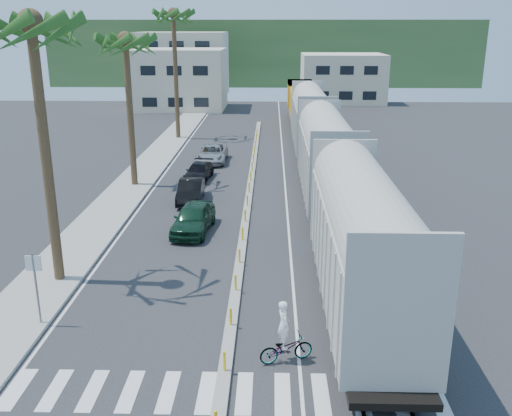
# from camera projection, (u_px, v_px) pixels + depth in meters

# --- Properties ---
(ground) EXTENTS (140.00, 140.00, 0.00)m
(ground) POSITION_uv_depth(u_px,v_px,m) (227.00, 357.00, 19.79)
(ground) COLOR #28282B
(ground) RESTS_ON ground
(sidewalk) EXTENTS (3.00, 90.00, 0.15)m
(sidewalk) POSITION_uv_depth(u_px,v_px,m) (141.00, 174.00, 43.78)
(sidewalk) COLOR gray
(sidewalk) RESTS_ON ground
(rails) EXTENTS (1.56, 100.00, 0.06)m
(rails) POSITION_uv_depth(u_px,v_px,m) (314.00, 167.00, 46.30)
(rails) COLOR black
(rails) RESTS_ON ground
(median) EXTENTS (0.45, 60.00, 0.85)m
(median) POSITION_uv_depth(u_px,v_px,m) (249.00, 194.00, 38.76)
(median) COLOR gray
(median) RESTS_ON ground
(crosswalk) EXTENTS (14.00, 2.20, 0.01)m
(crosswalk) POSITION_uv_depth(u_px,v_px,m) (222.00, 393.00, 17.89)
(crosswalk) COLOR silver
(crosswalk) RESTS_ON ground
(lane_markings) EXTENTS (9.42, 90.00, 0.01)m
(lane_markings) POSITION_uv_depth(u_px,v_px,m) (224.00, 176.00, 43.64)
(lane_markings) COLOR silver
(lane_markings) RESTS_ON ground
(freight_train) EXTENTS (3.00, 60.94, 5.85)m
(freight_train) POSITION_uv_depth(u_px,v_px,m) (320.00, 142.00, 41.54)
(freight_train) COLOR #B9B5A9
(freight_train) RESTS_ON ground
(palm_trees) EXTENTS (3.50, 37.20, 13.75)m
(palm_trees) POSITION_uv_depth(u_px,v_px,m) (130.00, 28.00, 38.31)
(palm_trees) COLOR brown
(palm_trees) RESTS_ON ground
(street_sign) EXTENTS (0.60, 0.08, 3.00)m
(street_sign) POSITION_uv_depth(u_px,v_px,m) (35.00, 279.00, 21.28)
(street_sign) COLOR slate
(street_sign) RESTS_ON ground
(buildings) EXTENTS (38.00, 27.00, 10.00)m
(buildings) POSITION_uv_depth(u_px,v_px,m) (220.00, 71.00, 86.83)
(buildings) COLOR beige
(buildings) RESTS_ON ground
(hillside) EXTENTS (80.00, 20.00, 12.00)m
(hillside) POSITION_uv_depth(u_px,v_px,m) (265.00, 52.00, 113.14)
(hillside) COLOR #385628
(hillside) RESTS_ON ground
(car_lead) EXTENTS (2.81, 5.05, 1.59)m
(car_lead) POSITION_uv_depth(u_px,v_px,m) (193.00, 218.00, 31.60)
(car_lead) COLOR #113320
(car_lead) RESTS_ON ground
(car_second) EXTENTS (1.76, 4.43, 1.43)m
(car_second) POSITION_uv_depth(u_px,v_px,m) (191.00, 191.00, 37.12)
(car_second) COLOR black
(car_second) RESTS_ON ground
(car_third) EXTENTS (2.51, 4.55, 1.23)m
(car_third) POSITION_uv_depth(u_px,v_px,m) (199.00, 172.00, 42.42)
(car_third) COLOR black
(car_third) RESTS_ON ground
(car_rear) EXTENTS (2.37, 5.11, 1.42)m
(car_rear) POSITION_uv_depth(u_px,v_px,m) (212.00, 154.00, 47.93)
(car_rear) COLOR #A2A4A7
(car_rear) RESTS_ON ground
(cyclist) EXTENTS (1.80, 2.28, 2.27)m
(cyclist) POSITION_uv_depth(u_px,v_px,m) (286.00, 343.00, 19.36)
(cyclist) COLOR #9EA0A5
(cyclist) RESTS_ON ground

